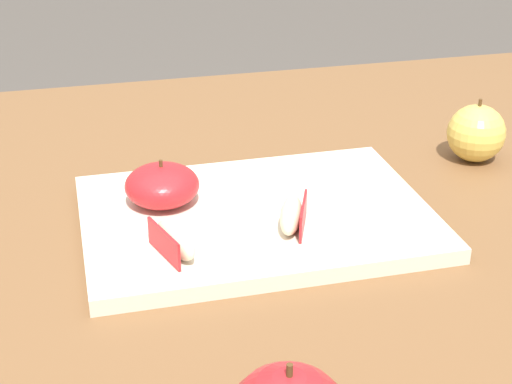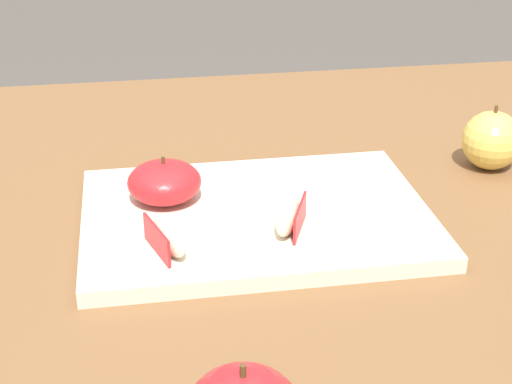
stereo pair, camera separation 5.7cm
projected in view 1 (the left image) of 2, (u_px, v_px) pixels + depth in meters
dining_table at (187, 306)px, 0.82m from camera, size 1.37×0.95×0.74m
cutting_board at (256, 217)px, 0.78m from camera, size 0.34×0.25×0.02m
apple_half_skin_up at (162, 185)px, 0.78m from camera, size 0.07×0.07×0.05m
apple_wedge_near_knife at (292, 215)px, 0.74m from camera, size 0.04×0.07×0.03m
apple_wedge_right at (174, 240)px, 0.70m from camera, size 0.04×0.07×0.03m
whole_apple_golden at (476, 133)px, 0.92m from camera, size 0.07×0.07×0.08m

